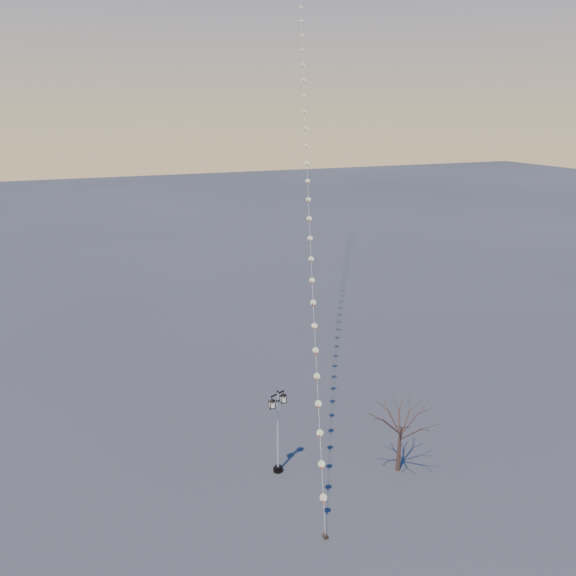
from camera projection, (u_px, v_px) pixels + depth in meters
ground at (302, 519)px, 25.77m from camera, size 300.00×300.00×0.00m
street_lamp at (278, 427)px, 28.37m from camera, size 1.16×0.74×4.83m
bare_tree at (401, 423)px, 28.39m from camera, size 2.51×2.51×4.16m
kite_train at (305, 81)px, 41.22m from camera, size 17.79×45.74×41.26m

